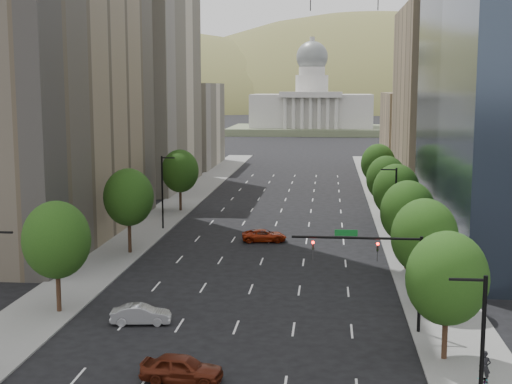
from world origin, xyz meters
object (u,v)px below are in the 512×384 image
(capitol, at_px, (311,110))
(car_silver, at_px, (141,314))
(car_maroon, at_px, (182,368))
(car_red_far, at_px, (264,235))
(cyclist, at_px, (484,378))
(traffic_signal, at_px, (385,261))

(capitol, xyz_separation_m, car_silver, (-7.04, -219.65, -7.85))
(car_maroon, relative_size, car_red_far, 0.98)
(car_silver, distance_m, cyclist, 24.63)
(capitol, height_order, car_red_far, capitol)
(capitol, relative_size, car_red_far, 11.99)
(capitol, height_order, car_silver, capitol)
(car_silver, relative_size, cyclist, 1.83)
(car_silver, bearing_deg, car_maroon, -160.76)
(car_red_far, distance_m, cyclist, 42.44)
(car_red_far, xyz_separation_m, cyclist, (16.02, -39.30, 0.26))
(traffic_signal, relative_size, cyclist, 3.80)
(car_maroon, distance_m, cyclist, 17.37)
(traffic_signal, xyz_separation_m, car_maroon, (-12.46, -9.98, -4.34))
(car_red_far, height_order, cyclist, cyclist)
(traffic_signal, distance_m, cyclist, 11.89)
(capitol, distance_m, car_silver, 219.90)
(traffic_signal, distance_m, car_silver, 18.13)
(capitol, distance_m, car_maroon, 229.83)
(car_maroon, bearing_deg, cyclist, -85.59)
(traffic_signal, xyz_separation_m, cyclist, (4.92, -9.98, -4.22))
(capitol, xyz_separation_m, cyclist, (15.44, -229.69, -7.62))
(capitol, bearing_deg, traffic_signal, -87.26)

